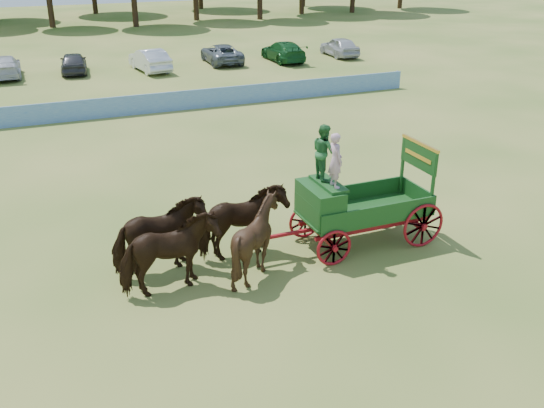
{
  "coord_description": "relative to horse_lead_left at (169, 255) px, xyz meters",
  "views": [
    {
      "loc": [
        -9.72,
        -13.67,
        8.56
      ],
      "look_at": [
        -3.39,
        1.6,
        1.3
      ],
      "focal_mm": 40.0,
      "sensor_mm": 36.0,
      "label": 1
    }
  ],
  "objects": [
    {
      "name": "ground",
      "position": [
        6.9,
        -0.05,
        -1.08
      ],
      "size": [
        160.0,
        160.0,
        0.0
      ],
      "primitive_type": "plane",
      "color": "#9A8B45",
      "rests_on": "ground"
    },
    {
      "name": "horse_lead_left",
      "position": [
        0.0,
        0.0,
        0.0
      ],
      "size": [
        2.68,
        1.46,
        2.17
      ],
      "primitive_type": "imported",
      "rotation": [
        0.0,
        0.0,
        1.69
      ],
      "color": "black",
      "rests_on": "ground"
    },
    {
      "name": "horse_lead_right",
      "position": [
        0.0,
        1.1,
        0.0
      ],
      "size": [
        2.71,
        1.53,
        2.17
      ],
      "primitive_type": "imported",
      "rotation": [
        0.0,
        0.0,
        1.71
      ],
      "color": "black",
      "rests_on": "ground"
    },
    {
      "name": "horse_wheel_left",
      "position": [
        2.4,
        0.0,
        0.0
      ],
      "size": [
        1.97,
        1.76,
        2.17
      ],
      "primitive_type": "imported",
      "rotation": [
        0.0,
        0.0,
        1.57
      ],
      "color": "black",
      "rests_on": "ground"
    },
    {
      "name": "horse_wheel_right",
      "position": [
        2.4,
        1.1,
        0.0
      ],
      "size": [
        2.66,
        1.4,
        2.17
      ],
      "primitive_type": "imported",
      "rotation": [
        0.0,
        0.0,
        1.66
      ],
      "color": "black",
      "rests_on": "ground"
    },
    {
      "name": "farm_dray",
      "position": [
        5.35,
        0.58,
        0.59
      ],
      "size": [
        6.0,
        2.0,
        3.78
      ],
      "color": "#A41019",
      "rests_on": "ground"
    },
    {
      "name": "sponsor_banner",
      "position": [
        5.9,
        17.95,
        -0.56
      ],
      "size": [
        26.0,
        0.08,
        1.05
      ],
      "primitive_type": "cube",
      "color": "#1F5CAC",
      "rests_on": "ground"
    },
    {
      "name": "parked_cars",
      "position": [
        1.52,
        29.63,
        -0.35
      ],
      "size": [
        41.74,
        6.82,
        1.63
      ],
      "color": "silver",
      "rests_on": "ground"
    }
  ]
}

